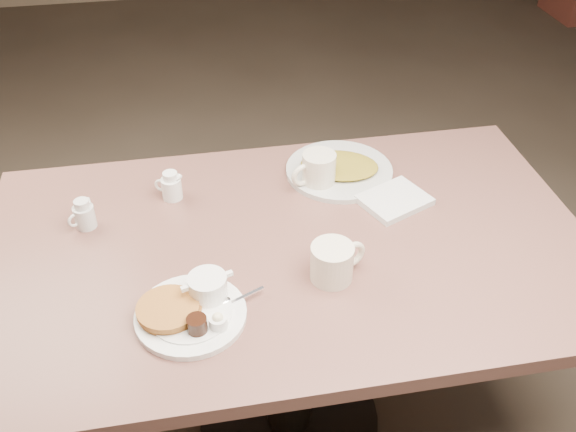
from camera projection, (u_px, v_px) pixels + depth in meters
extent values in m
cube|color=#4C3F33|center=(289.00, 423.00, 2.05)|extent=(7.00, 8.00, 0.02)
cube|color=#84564C|center=(289.00, 249.00, 1.59)|extent=(1.50, 0.90, 0.04)
cylinder|color=black|center=(289.00, 344.00, 1.81)|extent=(0.14, 0.14, 0.69)
cylinder|color=black|center=(289.00, 419.00, 2.03)|extent=(0.56, 0.56, 0.03)
cylinder|color=white|center=(191.00, 315.00, 1.38)|extent=(0.30, 0.30, 0.01)
cylinder|color=white|center=(190.00, 312.00, 1.38)|extent=(0.23, 0.23, 0.00)
cylinder|color=#B26F2B|center=(170.00, 310.00, 1.37)|extent=(0.17, 0.17, 0.01)
cylinder|color=#B26F2B|center=(168.00, 308.00, 1.36)|extent=(0.17, 0.17, 0.01)
cylinder|color=white|center=(208.00, 287.00, 1.40)|extent=(0.11, 0.11, 0.05)
cube|color=white|center=(185.00, 288.00, 1.37)|extent=(0.02, 0.02, 0.01)
cube|color=white|center=(228.00, 274.00, 1.41)|extent=(0.02, 0.02, 0.01)
ellipsoid|color=white|center=(202.00, 283.00, 1.39)|extent=(0.05, 0.05, 0.03)
ellipsoid|color=white|center=(213.00, 282.00, 1.39)|extent=(0.04, 0.04, 0.02)
cylinder|color=black|center=(197.00, 325.00, 1.32)|extent=(0.05, 0.05, 0.04)
cylinder|color=white|center=(218.00, 322.00, 1.34)|extent=(0.05, 0.05, 0.03)
ellipsoid|color=#FFF1C2|center=(218.00, 318.00, 1.33)|extent=(0.03, 0.03, 0.02)
cube|color=white|center=(245.00, 296.00, 1.41)|extent=(0.09, 0.05, 0.00)
ellipsoid|color=white|center=(224.00, 300.00, 1.40)|extent=(0.03, 0.03, 0.01)
cylinder|color=#F5E9CE|center=(332.00, 263.00, 1.46)|extent=(0.13, 0.13, 0.09)
cylinder|color=#2A251E|center=(333.00, 249.00, 1.43)|extent=(0.10, 0.10, 0.01)
torus|color=#F5E9CE|center=(352.00, 255.00, 1.48)|extent=(0.07, 0.04, 0.07)
cube|color=silver|center=(394.00, 200.00, 1.71)|extent=(0.21, 0.19, 0.02)
cylinder|color=white|center=(319.00, 170.00, 1.74)|extent=(0.12, 0.12, 0.10)
torus|color=white|center=(303.00, 175.00, 1.73)|extent=(0.07, 0.03, 0.07)
cylinder|color=silver|center=(85.00, 217.00, 1.62)|extent=(0.07, 0.07, 0.06)
cylinder|color=silver|center=(82.00, 204.00, 1.59)|extent=(0.05, 0.05, 0.02)
cone|color=silver|center=(89.00, 202.00, 1.60)|extent=(0.03, 0.03, 0.02)
torus|color=silver|center=(75.00, 220.00, 1.60)|extent=(0.03, 0.03, 0.04)
cylinder|color=white|center=(172.00, 188.00, 1.71)|extent=(0.06, 0.06, 0.06)
cylinder|color=white|center=(170.00, 176.00, 1.69)|extent=(0.04, 0.04, 0.02)
cone|color=white|center=(178.00, 178.00, 1.69)|extent=(0.02, 0.02, 0.02)
torus|color=white|center=(161.00, 185.00, 1.71)|extent=(0.04, 0.02, 0.04)
cylinder|color=beige|center=(339.00, 170.00, 1.82)|extent=(0.38, 0.38, 0.01)
ellipsoid|color=olive|center=(339.00, 165.00, 1.81)|extent=(0.26, 0.21, 0.02)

